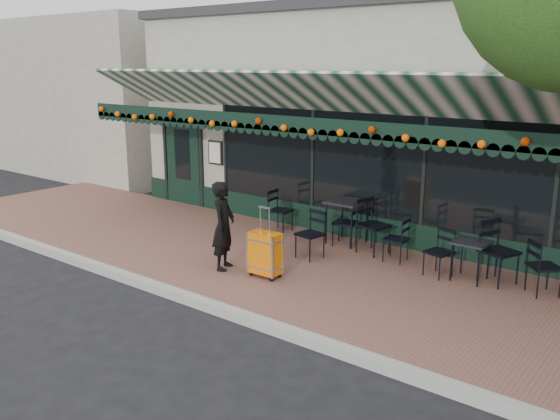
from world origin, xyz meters
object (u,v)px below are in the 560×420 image
Objects in this scene: chair_b_right at (373,226)px; chair_b_front at (310,235)px; chair_a_left at (396,240)px; chair_a_front at (439,253)px; chair_a_extra at (544,267)px; chair_b_left at (345,223)px; chair_a_right at (499,252)px; cafe_table_b at (347,205)px; chair_solo at (280,211)px; cafe_table_a at (471,245)px; woman at (223,226)px; suitcase at (265,254)px.

chair_b_front is (-0.73, -0.93, -0.08)m from chair_b_right.
chair_a_front reaches higher than chair_a_left.
chair_a_extra is at bearing -82.42° from chair_b_right.
chair_b_left is (-3.62, 0.29, 0.00)m from chair_a_extra.
chair_b_right reaches higher than chair_a_right.
cafe_table_b is 1.51m from chair_solo.
chair_b_right is at bearing -18.91° from cafe_table_b.
cafe_table_a is at bearing 132.01° from chair_a_right.
chair_b_front is at bearing -151.00° from chair_a_front.
chair_a_extra is 3.77m from chair_b_front.
chair_a_left is at bearing -100.46° from chair_solo.
chair_a_front is at bearing 54.53° from chair_a_extra.
chair_b_right is (-1.88, 0.27, -0.07)m from cafe_table_a.
chair_b_right is 1.19m from chair_b_front.
chair_b_right is (0.66, -0.10, 0.08)m from chair_b_left.
cafe_table_a is 0.42m from chair_a_right.
cafe_table_b is at bearing 168.82° from cafe_table_a.
chair_b_right reaches higher than cafe_table_b.
woman is 1.48× the size of chair_b_right.
chair_a_left is 0.91× the size of chair_b_front.
chair_b_front is (-3.70, -0.75, 0.01)m from chair_a_extra.
suitcase is 3.65m from chair_a_right.
cafe_table_b is 1.22m from chair_b_front.
chair_b_front is at bearing -16.50° from chair_b_left.
chair_a_front is at bearing 63.94° from chair_b_left.
cafe_table_a is at bearing -100.24° from chair_solo.
cafe_table_b is 0.97× the size of chair_b_front.
chair_a_right reaches higher than chair_solo.
cafe_table_a is 1.36m from chair_a_left.
woman is 1.91× the size of chair_a_left.
cafe_table_a is 0.75× the size of chair_b_front.
chair_a_right is 1.17× the size of chair_b_front.
chair_b_right reaches higher than chair_solo.
chair_b_front is (-0.02, -1.18, -0.32)m from cafe_table_b.
cafe_table_a is at bearing -83.35° from woman.
chair_a_extra is at bearing 23.12° from chair_a_front.
chair_a_left is 0.91× the size of chair_solo.
chair_a_front is at bearing 23.32° from chair_b_front.
cafe_table_a is 0.64× the size of chair_a_right.
chair_a_front is (-0.47, -0.13, -0.19)m from cafe_table_a.
woman is at bearing -170.13° from chair_solo.
suitcase reaches higher than chair_a_left.
chair_b_left is at bearing -70.19° from cafe_table_b.
chair_solo reaches higher than chair_a_front.
suitcase reaches higher than chair_b_right.
chair_a_front is at bearing 70.29° from chair_a_left.
chair_solo is at bearing -172.62° from chair_a_front.
chair_b_left is at bearing 171.72° from cafe_table_a.
woman is 4.98m from chair_a_extra.
suitcase reaches higher than chair_solo.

